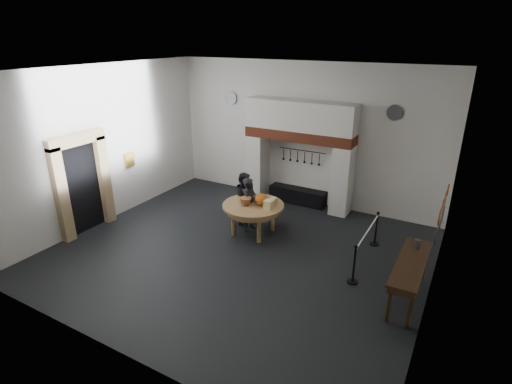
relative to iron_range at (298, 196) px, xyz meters
The scene contains 39 objects.
floor 3.73m from the iron_range, 90.00° to the right, with size 9.00×8.00×0.02m, color black.
ceiling 5.65m from the iron_range, 90.00° to the right, with size 9.00×8.00×0.02m, color silver.
wall_back 2.02m from the iron_range, 90.00° to the left, with size 9.00×0.02×4.50m, color silver.
wall_front 7.97m from the iron_range, 90.00° to the right, with size 9.00×0.02×4.50m, color silver.
wall_left 6.17m from the iron_range, 140.42° to the right, with size 0.02×8.00×4.50m, color silver.
wall_right 6.17m from the iron_range, 39.58° to the right, with size 0.02×8.00×4.50m, color silver.
chimney_pier_left 1.69m from the iron_range, behind, with size 0.55×0.70×2.15m, color silver.
chimney_pier_right 1.69m from the iron_range, ahead, with size 0.55×0.70×2.15m, color silver.
hearth_brick_band 2.06m from the iron_range, 90.00° to the right, with size 3.50×0.72×0.32m, color #9E442B.
chimney_hood 2.67m from the iron_range, 90.00° to the right, with size 3.50×0.70×0.90m, color silver.
iron_range is the anchor object (origin of this frame).
utensil_rail 1.51m from the iron_range, 90.00° to the left, with size 0.02×0.02×1.60m, color black.
door_recess 6.58m from the iron_range, 133.44° to the right, with size 0.04×1.10×2.50m, color black.
door_jamb_near 7.05m from the iron_range, 128.94° to the right, with size 0.22×0.30×2.60m, color tan.
door_jamb_far 6.04m from the iron_range, 137.45° to the right, with size 0.22×0.30×2.60m, color tan.
door_lintel 6.87m from the iron_range, 132.86° to the right, with size 0.22×1.70×0.30m, color tan.
wall_plaque 5.49m from the iron_range, 146.73° to the right, with size 0.05×0.34×0.44m, color gold.
work_table 2.68m from the iron_range, 94.69° to the right, with size 1.70×1.70×0.07m, color tan.
pumpkin 2.62m from the iron_range, 90.32° to the right, with size 0.36×0.36×0.31m, color #C85D1C.
cheese_block_big 2.77m from the iron_range, 83.85° to the right, with size 0.22×0.22×0.24m, color #FFF298.
cheese_block_small 2.48m from the iron_range, 83.55° to the right, with size 0.18×0.18×0.20m, color #E3C588.
wicker_basket 2.87m from the iron_range, 97.52° to the right, with size 0.32×0.32×0.22m, color #915A35.
bread_loaf 2.38m from the iron_range, 97.92° to the right, with size 0.31×0.18×0.13m, color #955B34.
visitor_near 2.56m from the iron_range, 99.00° to the right, with size 0.57×0.37×1.56m, color black.
visitor_far 2.28m from the iron_range, 110.88° to the right, with size 0.75×0.58×1.54m, color black.
side_table 5.50m from the iron_range, 41.45° to the right, with size 0.55×2.20×0.06m, color #3B2915.
pewter_jug 5.15m from the iron_range, 36.38° to the right, with size 0.12×0.12×0.22m, color #535258.
copper_pan_a 5.93m from the iron_range, 38.28° to the right, with size 0.34×0.34×0.03m, color #C6662D.
copper_pan_b 5.62m from the iron_range, 33.66° to the right, with size 0.32×0.32×0.03m, color #C6662D.
copper_pan_c 5.35m from the iron_range, 28.48° to the right, with size 0.30×0.30×0.03m, color #C6662D.
copper_pan_d 5.13m from the iron_range, 22.75° to the right, with size 0.28×0.28×0.03m, color #C6662D.
pewter_plate_left 5.69m from the iron_range, 36.66° to the right, with size 0.40×0.40×0.03m, color #4C4C51.
pewter_plate_mid 5.36m from the iron_range, 31.38° to the right, with size 0.40×0.40×0.03m, color #4C4C51.
pewter_plate_right 5.08m from the iron_range, 25.42° to the right, with size 0.40×0.40×0.03m, color #4C4C51.
pewter_plate_back_left 4.01m from the iron_range, behind, with size 0.44×0.44×0.03m, color #4C4C51.
pewter_plate_back_right 4.01m from the iron_range, ahead, with size 0.44×0.44×0.03m, color #4C4C51.
barrier_post_near 4.66m from the iron_range, 50.80° to the right, with size 0.05×0.05×0.90m, color black.
barrier_post_far 3.36m from the iron_range, 28.64° to the right, with size 0.05×0.05×0.90m, color black.
barrier_rope 3.98m from the iron_range, 41.54° to the right, with size 0.04×0.04×2.00m, color white.
Camera 1 is at (4.78, -7.62, 5.24)m, focal length 28.00 mm.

